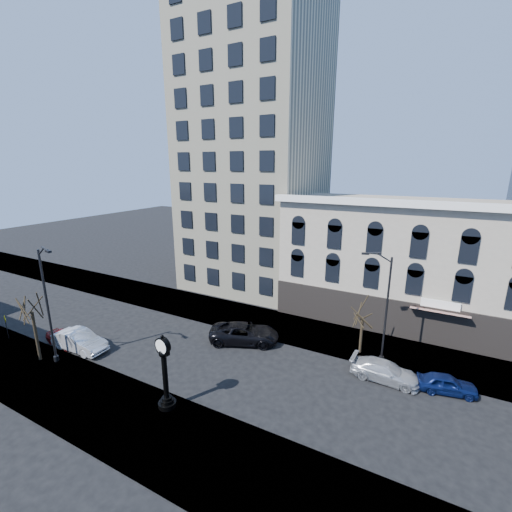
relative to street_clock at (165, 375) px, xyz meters
The scene contains 16 objects.
ground 6.65m from the street_clock, 97.99° to the left, with size 160.00×160.00×0.00m, color black.
sidewalk_far 14.35m from the street_clock, 93.48° to the left, with size 160.00×6.00×0.12m, color gray.
sidewalk_near 3.15m from the street_clock, 114.64° to the right, with size 160.00×6.00×0.12m, color gray.
cream_tower 30.97m from the street_clock, 105.58° to the left, with size 15.90×15.40×42.50m.
victorian_row 24.93m from the street_clock, 63.16° to the left, with size 22.60×11.19×12.50m.
street_clock is the anchor object (origin of this frame).
street_lamp_near 11.93m from the street_clock, behind, with size 2.50×0.74×9.73m.
street_lamp_far 16.75m from the street_clock, 47.96° to the left, with size 2.32×0.79×9.11m.
bare_tree_near 13.19m from the street_clock, behind, with size 3.90×3.90×6.70m.
bare_tree_far 16.01m from the street_clock, 52.74° to the left, with size 2.96×2.96×5.08m.
warning_sign 18.95m from the street_clock, behind, with size 0.71×0.25×2.26m.
car_near_a 13.84m from the street_clock, behind, with size 1.52×3.77×1.28m, color maroon.
car_near_b 11.85m from the street_clock, 169.98° to the left, with size 1.79×5.12×1.69m, color silver.
car_far_a 9.92m from the street_clock, 89.14° to the left, with size 2.82×6.12×1.70m, color black.
car_far_b 15.60m from the street_clock, 39.20° to the left, with size 1.99×4.88×1.42m, color #A5A8AD.
car_far_c 19.12m from the street_clock, 32.84° to the left, with size 1.55×3.86×1.32m, color #0C194C.
Camera 1 is at (14.88, -20.17, 15.29)m, focal length 24.00 mm.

